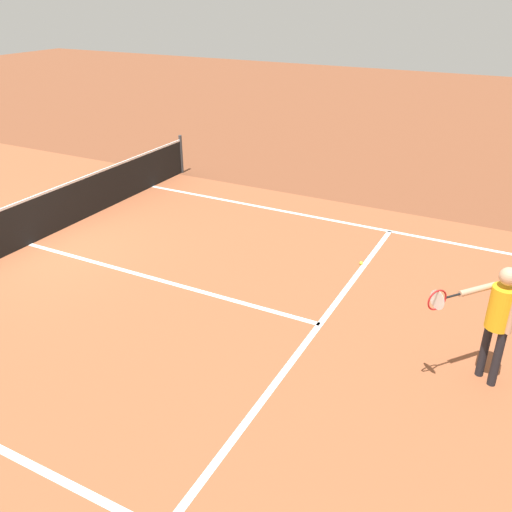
% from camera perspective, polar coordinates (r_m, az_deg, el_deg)
% --- Properties ---
extents(ground_plane, '(60.00, 60.00, 0.00)m').
position_cam_1_polar(ground_plane, '(12.14, -22.61, 1.13)').
color(ground_plane, brown).
extents(court_surface_inbounds, '(10.62, 24.40, 0.00)m').
position_cam_1_polar(court_surface_inbounds, '(12.14, -22.61, 1.14)').
color(court_surface_inbounds, '#9E5433').
rests_on(court_surface_inbounds, ground_plane).
extents(line_sideline_right, '(0.10, 11.89, 0.01)m').
position_cam_1_polar(line_sideline_right, '(12.27, 11.82, 2.96)').
color(line_sideline_right, white).
rests_on(line_sideline_right, ground_plane).
extents(line_service_near, '(8.22, 0.10, 0.01)m').
position_cam_1_polar(line_service_near, '(8.66, 6.70, -7.12)').
color(line_service_near, white).
rests_on(line_service_near, ground_plane).
extents(line_center_service, '(0.10, 6.40, 0.01)m').
position_cam_1_polar(line_center_service, '(10.05, -10.51, -2.37)').
color(line_center_service, white).
rests_on(line_center_service, ground_plane).
extents(net, '(11.08, 0.09, 1.07)m').
position_cam_1_polar(net, '(11.95, -23.02, 3.27)').
color(net, '#33383D').
rests_on(net, ground_plane).
extents(player_near, '(0.89, 0.98, 1.70)m').
position_cam_1_polar(player_near, '(7.55, 24.06, -5.48)').
color(player_near, black).
rests_on(player_near, ground_plane).
extents(tennis_ball_mid_court, '(0.07, 0.07, 0.07)m').
position_cam_1_polar(tennis_ball_mid_court, '(10.56, 10.97, -0.73)').
color(tennis_ball_mid_court, '#CCE033').
rests_on(tennis_ball_mid_court, ground_plane).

